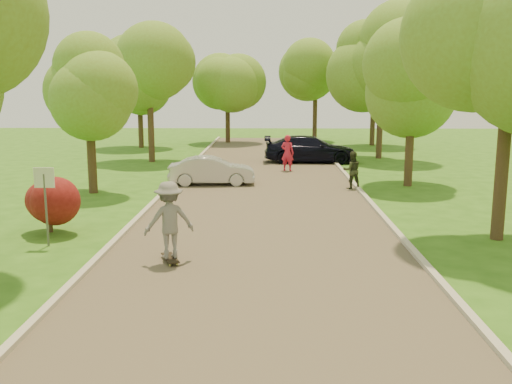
# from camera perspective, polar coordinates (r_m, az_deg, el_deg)

# --- Properties ---
(ground) EXTENTS (100.00, 100.00, 0.00)m
(ground) POSITION_cam_1_polar(r_m,az_deg,el_deg) (11.81, 0.00, -10.88)
(ground) COLOR #2E6016
(ground) RESTS_ON ground
(road) EXTENTS (8.00, 60.00, 0.01)m
(road) POSITION_cam_1_polar(r_m,az_deg,el_deg) (19.48, 0.54, -2.29)
(road) COLOR #4C4438
(road) RESTS_ON ground
(curb_left) EXTENTS (0.18, 60.00, 0.12)m
(curb_left) POSITION_cam_1_polar(r_m,az_deg,el_deg) (19.93, -11.19, -2.03)
(curb_left) COLOR #B2AD9E
(curb_left) RESTS_ON ground
(curb_right) EXTENTS (0.18, 60.00, 0.12)m
(curb_right) POSITION_cam_1_polar(r_m,az_deg,el_deg) (19.83, 12.33, -2.14)
(curb_right) COLOR #B2AD9E
(curb_right) RESTS_ON ground
(street_sign) EXTENTS (0.55, 0.06, 2.17)m
(street_sign) POSITION_cam_1_polar(r_m,az_deg,el_deg) (16.40, -20.36, 0.20)
(street_sign) COLOR #59595E
(street_sign) RESTS_ON ground
(red_shrub) EXTENTS (1.70, 1.70, 1.95)m
(red_shrub) POSITION_cam_1_polar(r_m,az_deg,el_deg) (18.04, -20.01, -0.41)
(red_shrub) COLOR #382619
(red_shrub) RESTS_ON ground
(tree_l_midb) EXTENTS (4.30, 4.20, 6.62)m
(tree_l_midb) POSITION_cam_1_polar(r_m,az_deg,el_deg) (24.06, -16.06, 10.72)
(tree_l_midb) COLOR #382619
(tree_l_midb) RESTS_ON ground
(tree_l_far) EXTENTS (4.92, 4.80, 7.79)m
(tree_l_far) POSITION_cam_1_polar(r_m,az_deg,el_deg) (33.68, -10.30, 12.26)
(tree_l_far) COLOR #382619
(tree_l_far) RESTS_ON ground
(tree_r_midb) EXTENTS (4.51, 4.40, 7.01)m
(tree_r_midb) POSITION_cam_1_polar(r_m,az_deg,el_deg) (25.80, 15.86, 11.34)
(tree_r_midb) COLOR #382619
(tree_r_midb) RESTS_ON ground
(tree_r_far) EXTENTS (5.33, 5.20, 8.34)m
(tree_r_far) POSITION_cam_1_polar(r_m,az_deg,el_deg) (35.72, 12.89, 12.64)
(tree_r_far) COLOR #382619
(tree_r_far) RESTS_ON ground
(tree_bg_a) EXTENTS (5.12, 5.00, 7.72)m
(tree_bg_a) POSITION_cam_1_polar(r_m,az_deg,el_deg) (41.99, -11.35, 11.62)
(tree_bg_a) COLOR #382619
(tree_bg_a) RESTS_ON ground
(tree_bg_b) EXTENTS (5.12, 5.00, 7.95)m
(tree_bg_b) POSITION_cam_1_polar(r_m,az_deg,el_deg) (43.75, 12.06, 11.83)
(tree_bg_b) COLOR #382619
(tree_bg_b) RESTS_ON ground
(tree_bg_c) EXTENTS (4.92, 4.80, 7.33)m
(tree_bg_c) POSITION_cam_1_polar(r_m,az_deg,el_deg) (45.11, -2.61, 11.33)
(tree_bg_c) COLOR #382619
(tree_bg_c) RESTS_ON ground
(tree_bg_d) EXTENTS (5.12, 5.00, 7.72)m
(tree_bg_d) POSITION_cam_1_polar(r_m,az_deg,el_deg) (47.18, 6.26, 11.60)
(tree_bg_d) COLOR #382619
(tree_bg_d) RESTS_ON ground
(silver_sedan) EXTENTS (3.90, 1.56, 1.26)m
(silver_sedan) POSITION_cam_1_polar(r_m,az_deg,el_deg) (25.52, -4.45, 2.14)
(silver_sedan) COLOR #B2B2B7
(silver_sedan) RESTS_ON ground
(dark_sedan) EXTENTS (5.33, 2.19, 1.55)m
(dark_sedan) POSITION_cam_1_polar(r_m,az_deg,el_deg) (33.21, 5.45, 4.29)
(dark_sedan) COLOR black
(dark_sedan) RESTS_ON ground
(longboard) EXTENTS (0.62, 1.01, 0.11)m
(longboard) POSITION_cam_1_polar(r_m,az_deg,el_deg) (14.42, -8.57, -6.56)
(longboard) COLOR black
(longboard) RESTS_ON ground
(skateboarder) EXTENTS (1.41, 1.13, 1.91)m
(skateboarder) POSITION_cam_1_polar(r_m,az_deg,el_deg) (14.17, -8.68, -2.78)
(skateboarder) COLOR slate
(skateboarder) RESTS_ON longboard
(person_striped) EXTENTS (0.81, 0.68, 1.89)m
(person_striped) POSITION_cam_1_polar(r_m,az_deg,el_deg) (29.61, 3.17, 3.91)
(person_striped) COLOR red
(person_striped) RESTS_ON ground
(person_olive) EXTENTS (0.85, 0.70, 1.61)m
(person_olive) POSITION_cam_1_polar(r_m,az_deg,el_deg) (24.67, 9.57, 2.15)
(person_olive) COLOR #2B301D
(person_olive) RESTS_ON ground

